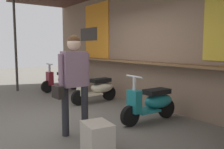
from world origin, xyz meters
TOP-DOWN VIEW (x-y plane):
  - ground_plane at (0.00, 0.00)m, footprint 27.50×27.50m
  - market_stall_facade at (-0.01, 1.85)m, footprint 9.82×2.46m
  - scooter_maroon at (-3.21, 1.08)m, footprint 0.46×1.40m
  - scooter_cream at (-1.04, 1.08)m, footprint 0.46×1.40m
  - scooter_teal at (1.05, 1.08)m, footprint 0.46×1.40m
  - shopper_with_handbag at (0.80, -0.56)m, footprint 0.27×0.66m
  - merchandise_crate at (1.63, -0.63)m, footprint 0.50×0.42m

SIDE VIEW (x-z plane):
  - ground_plane at x=0.00m, z-range 0.00..0.00m
  - merchandise_crate at x=1.63m, z-range 0.00..0.44m
  - scooter_maroon at x=-3.21m, z-range -0.10..0.87m
  - scooter_cream at x=-1.04m, z-range -0.10..0.87m
  - scooter_teal at x=1.05m, z-range -0.10..0.87m
  - shopper_with_handbag at x=0.80m, z-range 0.19..1.90m
  - market_stall_facade at x=-0.01m, z-range 0.19..3.48m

